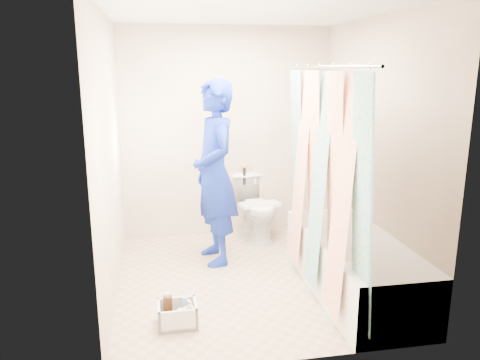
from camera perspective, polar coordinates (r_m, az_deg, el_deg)
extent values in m
plane|color=tan|center=(4.52, 1.08, -11.91)|extent=(2.60, 2.60, 0.00)
cube|color=white|center=(4.11, 1.24, 19.94)|extent=(2.40, 2.60, 0.02)
cube|color=beige|center=(5.41, -1.55, 5.66)|extent=(2.40, 0.02, 2.40)
cube|color=beige|center=(2.91, 6.16, -1.31)|extent=(2.40, 0.02, 2.40)
cube|color=beige|center=(4.09, -15.59, 2.58)|extent=(0.02, 2.60, 2.40)
cube|color=beige|center=(4.54, 16.22, 3.58)|extent=(0.02, 2.60, 2.40)
cube|color=white|center=(4.29, 13.63, -10.11)|extent=(0.70, 1.75, 0.50)
cube|color=white|center=(4.21, 13.79, -7.49)|extent=(0.58, 1.63, 0.06)
cylinder|color=silver|center=(3.81, 10.41, 13.44)|extent=(0.02, 1.90, 0.02)
cube|color=white|center=(3.92, 9.84, -0.26)|extent=(0.06, 1.75, 1.80)
imported|color=silver|center=(5.43, 1.99, -3.32)|extent=(0.52, 0.77, 0.73)
cube|color=white|center=(5.31, 2.45, -3.01)|extent=(0.47, 0.26, 0.03)
cylinder|color=black|center=(5.50, 0.53, 0.52)|extent=(0.04, 0.04, 0.21)
cylinder|color=gold|center=(5.47, 0.53, 1.71)|extent=(0.06, 0.06, 0.03)
cylinder|color=silver|center=(5.55, 1.86, 0.43)|extent=(0.03, 0.03, 0.18)
imported|color=#101AA3|center=(4.64, -3.10, 0.81)|extent=(0.55, 0.74, 1.84)
cube|color=silver|center=(3.82, -7.60, -16.91)|extent=(0.30, 0.24, 0.03)
cube|color=silver|center=(3.78, -9.83, -16.05)|extent=(0.02, 0.24, 0.18)
cube|color=silver|center=(3.79, -5.45, -15.80)|extent=(0.02, 0.24, 0.18)
cube|color=silver|center=(3.69, -7.52, -16.76)|extent=(0.30, 0.02, 0.18)
cube|color=silver|center=(3.88, -7.74, -15.15)|extent=(0.30, 0.02, 0.18)
cylinder|color=#3C1F0C|center=(3.79, -8.78, -15.18)|extent=(0.07, 0.07, 0.20)
cylinder|color=white|center=(3.81, -6.77, -15.13)|extent=(0.06, 0.06, 0.18)
cylinder|color=beige|center=(3.74, -7.27, -16.22)|extent=(0.04, 0.04, 0.13)
cylinder|color=#3C1F0C|center=(3.74, -8.67, -16.84)|extent=(0.06, 0.06, 0.06)
cylinder|color=gold|center=(3.72, -8.69, -16.36)|extent=(0.06, 0.06, 0.01)
imported|color=silver|center=(3.73, -6.19, -15.68)|extent=(0.11, 0.11, 0.19)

